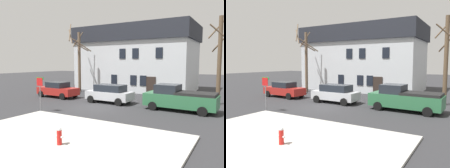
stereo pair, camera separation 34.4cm
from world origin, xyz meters
TOP-DOWN VIEW (x-y plane):
  - ground_plane at (0.00, 0.00)m, footprint 120.00×120.00m
  - sidewalk_slab at (3.18, -7.05)m, footprint 11.31×7.18m
  - building_main at (-2.31, 13.51)m, footprint 15.76×8.67m
  - tree_bare_near at (-7.26, 7.13)m, footprint 3.28×2.63m
  - tree_bare_mid at (8.74, 6.79)m, footprint 2.59×2.61m
  - car_red_sedan at (-6.50, 2.57)m, footprint 4.73×2.18m
  - car_silver_wagon at (-0.01, 2.59)m, footprint 4.39×2.12m
  - pickup_truck_green at (6.38, 2.45)m, footprint 5.49×2.45m
  - fire_hydrant at (3.69, -7.84)m, footprint 0.42×0.22m
  - street_sign_pole at (-2.56, -3.33)m, footprint 0.76×0.07m
  - bicycle_leaning at (-6.79, 5.94)m, footprint 1.75×0.24m

SIDE VIEW (x-z plane):
  - ground_plane at x=0.00m, z-range 0.00..0.00m
  - sidewalk_slab at x=3.18m, z-range 0.00..0.12m
  - bicycle_leaning at x=-6.79m, z-range -0.15..0.88m
  - fire_hydrant at x=3.69m, z-range 0.13..0.91m
  - car_red_sedan at x=-6.50m, z-range 0.00..1.65m
  - car_silver_wagon at x=-0.01m, z-range 0.04..1.73m
  - pickup_truck_green at x=6.38m, z-range -0.03..1.98m
  - street_sign_pole at x=-2.56m, z-range 0.53..3.16m
  - tree_bare_mid at x=8.74m, z-range 0.32..8.07m
  - tree_bare_near at x=-7.26m, z-range -0.09..8.55m
  - building_main at x=-2.31m, z-range 0.07..8.55m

